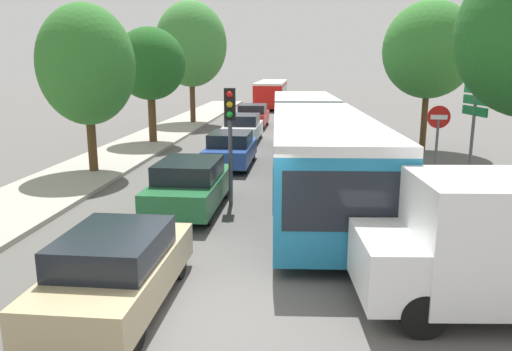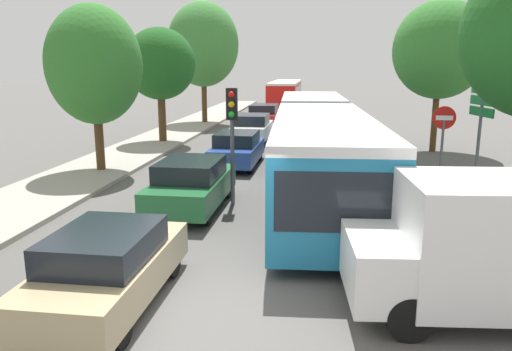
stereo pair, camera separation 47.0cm
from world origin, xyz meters
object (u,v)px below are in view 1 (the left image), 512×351
at_px(articulated_bus, 312,137).
at_px(queued_car_red, 253,116).
at_px(tree_left_distant, 191,44).
at_px(queued_car_tan, 117,269).
at_px(direction_sign_post, 474,113).
at_px(queued_car_green, 190,185).
at_px(tree_left_mid, 86,68).
at_px(tree_left_far, 150,66).
at_px(traffic_light, 230,120).
at_px(tree_right_mid, 427,52).
at_px(queued_car_blue, 231,149).
at_px(no_entry_sign, 437,136).
at_px(queued_car_white, 243,128).
at_px(city_bus_rear, 272,92).

height_order(articulated_bus, queued_car_red, articulated_bus).
bearing_deg(articulated_bus, tree_left_distant, -156.98).
relative_size(queued_car_tan, queued_car_red, 0.93).
height_order(queued_car_red, direction_sign_post, direction_sign_post).
relative_size(queued_car_green, tree_left_distant, 0.52).
relative_size(tree_left_mid, tree_left_far, 1.06).
bearing_deg(traffic_light, tree_right_mid, 138.12).
bearing_deg(queued_car_tan, tree_right_mid, -26.96).
bearing_deg(tree_left_distant, tree_left_mid, -91.01).
distance_m(queued_car_green, tree_left_distant, 21.10).
relative_size(articulated_bus, tree_left_far, 3.05).
distance_m(articulated_bus, queued_car_blue, 3.84).
bearing_deg(no_entry_sign, queued_car_blue, -118.48).
bearing_deg(tree_left_distant, articulated_bus, -63.62).
relative_size(queued_car_red, tree_left_distant, 0.53).
bearing_deg(tree_left_mid, traffic_light, -31.52).
relative_size(no_entry_sign, tree_left_mid, 0.46).
xyz_separation_m(queued_car_tan, tree_left_mid, (-4.79, 10.08, 3.21)).
bearing_deg(queued_car_green, queued_car_tan, -178.83).
height_order(queued_car_green, tree_left_mid, tree_left_mid).
bearing_deg(queued_car_white, queued_car_red, 1.40).
relative_size(queued_car_green, traffic_light, 1.23).
height_order(queued_car_white, no_entry_sign, no_entry_sign).
bearing_deg(tree_right_mid, queued_car_white, 168.21).
distance_m(queued_car_red, no_entry_sign, 18.16).
bearing_deg(queued_car_green, direction_sign_post, -71.03).
height_order(queued_car_tan, tree_right_mid, tree_right_mid).
bearing_deg(city_bus_rear, direction_sign_post, -164.92).
height_order(queued_car_white, tree_left_distant, tree_left_distant).
xyz_separation_m(traffic_light, tree_left_mid, (-5.76, 3.53, 1.41)).
distance_m(articulated_bus, direction_sign_post, 5.32).
relative_size(tree_left_mid, tree_left_distant, 0.76).
bearing_deg(tree_left_far, no_entry_sign, -37.42).
relative_size(articulated_bus, queued_car_blue, 4.44).
distance_m(city_bus_rear, traffic_light, 33.86).
relative_size(city_bus_rear, queued_car_tan, 2.82).
bearing_deg(queued_car_tan, tree_left_far, 15.50).
height_order(queued_car_red, tree_left_distant, tree_left_distant).
xyz_separation_m(queued_car_white, tree_left_mid, (-4.64, -8.47, 3.18)).
xyz_separation_m(queued_car_tan, tree_left_far, (-4.68, 17.31, 3.25)).
height_order(queued_car_blue, direction_sign_post, direction_sign_post).
height_order(queued_car_green, queued_car_red, queued_car_red).
height_order(queued_car_white, tree_left_mid, tree_left_mid).
distance_m(city_bus_rear, queued_car_tan, 40.37).
bearing_deg(city_bus_rear, queued_car_green, -179.94).
bearing_deg(traffic_light, queued_car_white, -179.55).
bearing_deg(direction_sign_post, tree_right_mid, -103.60).
xyz_separation_m(queued_car_white, no_entry_sign, (7.36, -10.33, 1.14)).
height_order(queued_car_green, queued_car_blue, queued_car_green).
height_order(queued_car_red, tree_right_mid, tree_right_mid).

